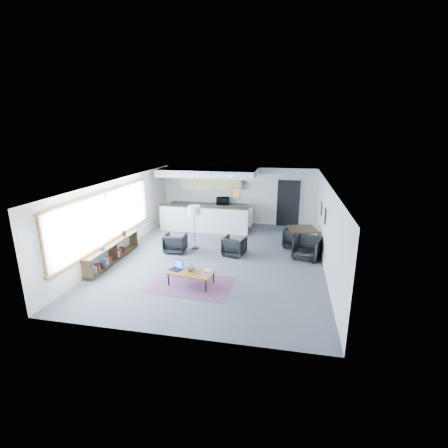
% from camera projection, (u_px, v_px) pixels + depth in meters
% --- Properties ---
extents(room, '(7.02, 9.02, 2.62)m').
position_uv_depth(room, '(217.00, 221.00, 10.75)').
color(room, '#4D4D4F').
rests_on(room, ground).
extents(window, '(0.10, 5.95, 1.66)m').
position_uv_depth(window, '(107.00, 218.00, 10.52)').
color(window, '#8CBFFF').
rests_on(window, room).
extents(console, '(0.35, 3.00, 0.80)m').
position_uv_depth(console, '(112.00, 253.00, 10.66)').
color(console, black).
rests_on(console, floor).
extents(kitchenette, '(4.20, 1.96, 2.60)m').
position_uv_depth(kitchenette, '(209.00, 196.00, 14.45)').
color(kitchenette, white).
rests_on(kitchenette, floor).
extents(doorway, '(1.10, 0.12, 2.15)m').
position_uv_depth(doorway, '(288.00, 203.00, 14.55)').
color(doorway, black).
rests_on(doorway, room).
extents(track_light, '(1.60, 0.07, 0.15)m').
position_uv_depth(track_light, '(214.00, 175.00, 12.60)').
color(track_light, silver).
rests_on(track_light, room).
extents(wall_art_lower, '(0.03, 0.38, 0.48)m').
position_uv_depth(wall_art_lower, '(325.00, 216.00, 10.41)').
color(wall_art_lower, black).
rests_on(wall_art_lower, room).
extents(wall_art_upper, '(0.03, 0.34, 0.44)m').
position_uv_depth(wall_art_upper, '(321.00, 208.00, 11.64)').
color(wall_art_upper, black).
rests_on(wall_art_upper, room).
extents(kilim_rug, '(2.37, 1.70, 0.01)m').
position_uv_depth(kilim_rug, '(191.00, 284.00, 9.16)').
color(kilim_rug, '#522C43').
rests_on(kilim_rug, floor).
extents(coffee_table, '(1.31, 0.84, 0.40)m').
position_uv_depth(coffee_table, '(191.00, 273.00, 9.06)').
color(coffee_table, brown).
rests_on(coffee_table, floor).
extents(laptop, '(0.42, 0.39, 0.24)m').
position_uv_depth(laptop, '(177.00, 267.00, 9.20)').
color(laptop, black).
rests_on(laptop, coffee_table).
extents(ceramic_pot, '(0.24, 0.24, 0.24)m').
position_uv_depth(ceramic_pot, '(191.00, 267.00, 9.08)').
color(ceramic_pot, gray).
rests_on(ceramic_pot, coffee_table).
extents(book_stack, '(0.31, 0.26, 0.08)m').
position_uv_depth(book_stack, '(208.00, 271.00, 8.98)').
color(book_stack, silver).
rests_on(book_stack, coffee_table).
extents(coaster, '(0.10, 0.10, 0.01)m').
position_uv_depth(coaster, '(190.00, 276.00, 8.78)').
color(coaster, '#E5590C').
rests_on(coaster, coffee_table).
extents(armchair_left, '(0.75, 0.70, 0.74)m').
position_uv_depth(armchair_left, '(175.00, 242.00, 11.54)').
color(armchair_left, black).
rests_on(armchair_left, floor).
extents(armchair_right, '(0.84, 0.80, 0.73)m').
position_uv_depth(armchair_right, '(234.00, 245.00, 11.24)').
color(armchair_right, black).
rests_on(armchair_right, floor).
extents(floor_lamp, '(0.58, 0.58, 1.61)m').
position_uv_depth(floor_lamp, '(194.00, 212.00, 11.60)').
color(floor_lamp, black).
rests_on(floor_lamp, floor).
extents(dining_table, '(1.19, 1.19, 0.82)m').
position_uv_depth(dining_table, '(302.00, 230.00, 11.63)').
color(dining_table, black).
rests_on(dining_table, floor).
extents(dining_chair_near, '(0.87, 0.84, 0.72)m').
position_uv_depth(dining_chair_near, '(307.00, 249.00, 10.93)').
color(dining_chair_near, black).
rests_on(dining_chair_near, floor).
extents(dining_chair_far, '(0.81, 0.78, 0.69)m').
position_uv_depth(dining_chair_far, '(295.00, 238.00, 12.04)').
color(dining_chair_far, black).
rests_on(dining_chair_far, floor).
extents(microwave, '(0.63, 0.42, 0.40)m').
position_uv_depth(microwave, '(223.00, 200.00, 14.83)').
color(microwave, black).
rests_on(microwave, kitchenette).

